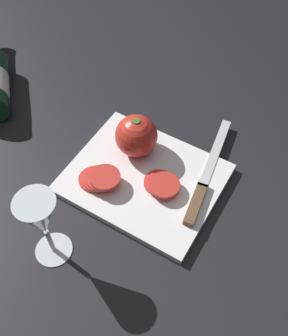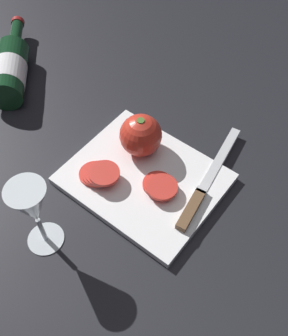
{
  "view_description": "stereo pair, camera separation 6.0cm",
  "coord_description": "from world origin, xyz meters",
  "px_view_note": "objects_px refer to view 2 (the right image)",
  "views": [
    {
      "loc": [
        -0.19,
        0.39,
        0.69
      ],
      "look_at": [
        0.06,
        -0.02,
        0.05
      ],
      "focal_mm": 42.0,
      "sensor_mm": 36.0,
      "label": 1
    },
    {
      "loc": [
        -0.24,
        0.36,
        0.69
      ],
      "look_at": [
        0.06,
        -0.02,
        0.05
      ],
      "focal_mm": 42.0,
      "sensor_mm": 36.0,
      "label": 2
    }
  ],
  "objects_px": {
    "wine_glass": "(32,208)",
    "knife": "(198,197)",
    "tomato_slice_stack_near": "(160,186)",
    "whole_tomato": "(141,135)",
    "tomato_slice_stack_far": "(99,174)",
    "wine_bottle": "(10,69)"
  },
  "relations": [
    {
      "from": "wine_bottle",
      "to": "wine_glass",
      "type": "distance_m",
      "value": 0.48
    },
    {
      "from": "tomato_slice_stack_near",
      "to": "tomato_slice_stack_far",
      "type": "distance_m",
      "value": 0.13
    },
    {
      "from": "wine_bottle",
      "to": "knife",
      "type": "bearing_deg",
      "value": 178.32
    },
    {
      "from": "wine_bottle",
      "to": "wine_glass",
      "type": "bearing_deg",
      "value": 146.37
    },
    {
      "from": "knife",
      "to": "tomato_slice_stack_far",
      "type": "distance_m",
      "value": 0.21
    },
    {
      "from": "knife",
      "to": "whole_tomato",
      "type": "bearing_deg",
      "value": 70.6
    },
    {
      "from": "wine_glass",
      "to": "knife",
      "type": "relative_size",
      "value": 0.58
    },
    {
      "from": "wine_bottle",
      "to": "whole_tomato",
      "type": "bearing_deg",
      "value": -177.98
    },
    {
      "from": "wine_glass",
      "to": "knife",
      "type": "xyz_separation_m",
      "value": [
        -0.19,
        -0.25,
        -0.09
      ]
    },
    {
      "from": "wine_bottle",
      "to": "tomato_slice_stack_near",
      "type": "xyz_separation_m",
      "value": [
        -0.51,
        0.04,
        -0.01
      ]
    },
    {
      "from": "wine_glass",
      "to": "tomato_slice_stack_far",
      "type": "distance_m",
      "value": 0.19
    },
    {
      "from": "wine_glass",
      "to": "tomato_slice_stack_near",
      "type": "bearing_deg",
      "value": -116.58
    },
    {
      "from": "tomato_slice_stack_near",
      "to": "tomato_slice_stack_far",
      "type": "relative_size",
      "value": 0.88
    },
    {
      "from": "wine_glass",
      "to": "knife",
      "type": "distance_m",
      "value": 0.32
    },
    {
      "from": "knife",
      "to": "tomato_slice_stack_far",
      "type": "bearing_deg",
      "value": 104.39
    },
    {
      "from": "knife",
      "to": "tomato_slice_stack_far",
      "type": "relative_size",
      "value": 3.25
    },
    {
      "from": "tomato_slice_stack_near",
      "to": "whole_tomato",
      "type": "bearing_deg",
      "value": -31.31
    },
    {
      "from": "wine_glass",
      "to": "knife",
      "type": "height_order",
      "value": "wine_glass"
    },
    {
      "from": "wine_bottle",
      "to": "tomato_slice_stack_near",
      "type": "height_order",
      "value": "wine_bottle"
    },
    {
      "from": "whole_tomato",
      "to": "knife",
      "type": "bearing_deg",
      "value": 169.52
    },
    {
      "from": "whole_tomato",
      "to": "tomato_slice_stack_far",
      "type": "height_order",
      "value": "whole_tomato"
    },
    {
      "from": "whole_tomato",
      "to": "wine_glass",
      "type": "bearing_deg",
      "value": 87.03
    }
  ]
}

